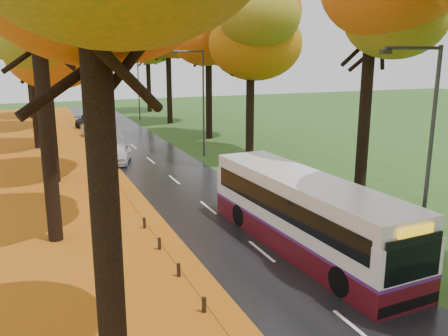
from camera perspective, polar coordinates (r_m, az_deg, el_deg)
road at (r=30.81m, az=-6.54°, el=-1.00°), size 6.50×90.00×0.04m
centre_line at (r=30.80m, az=-6.54°, el=-0.96°), size 0.12×90.00×0.01m
leaf_verge at (r=29.72m, az=-23.45°, el=-2.62°), size 12.00×90.00×0.02m
leaf_drift at (r=30.14m, az=-12.11°, el=-1.50°), size 0.90×90.00×0.01m
trees_left at (r=30.82m, az=-21.64°, el=16.03°), size 9.20×74.00×13.88m
trees_right at (r=34.30m, az=4.18°, el=16.82°), size 9.30×74.20×13.96m
streetlamp_near at (r=17.10m, az=23.02°, el=2.36°), size 2.45×0.18×8.00m
streetlamp_mid at (r=35.93m, az=-2.89°, el=8.75°), size 2.45×0.18×8.00m
streetlamp_far at (r=57.07m, az=-10.52°, el=10.32°), size 2.45×0.18×8.00m
bus at (r=19.26m, az=9.68°, el=-5.23°), size 3.11×11.28×2.94m
car_white at (r=35.00m, az=-12.62°, el=1.71°), size 2.80×4.34×1.37m
car_silver at (r=46.55m, az=-15.24°, el=4.42°), size 2.33×4.29×1.34m
car_dark at (r=51.89m, az=-16.05°, el=5.18°), size 2.73×4.34×1.17m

